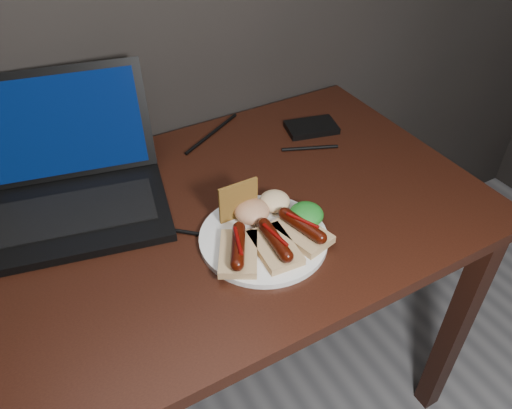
{
  "coord_description": "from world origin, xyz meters",
  "views": [
    {
      "loc": [
        -0.19,
        0.65,
        1.44
      ],
      "look_at": [
        0.17,
        1.29,
        0.82
      ],
      "focal_mm": 35.0,
      "sensor_mm": 36.0,
      "label": 1
    }
  ],
  "objects": [
    {
      "name": "crispbread",
      "position": [
        0.16,
        1.33,
        0.8
      ],
      "size": [
        0.09,
        0.01,
        0.08
      ],
      "primitive_type": "cube",
      "color": "#A5712D",
      "rests_on": "plate"
    },
    {
      "name": "bread_sausage_left",
      "position": [
        0.1,
        1.23,
        0.78
      ],
      "size": [
        0.12,
        0.13,
        0.04
      ],
      "color": "#DEBD82",
      "rests_on": "plate"
    },
    {
      "name": "coleslaw_mound",
      "position": [
        0.23,
        1.32,
        0.78
      ],
      "size": [
        0.06,
        0.06,
        0.04
      ],
      "primitive_type": "ellipsoid",
      "color": "beige",
      "rests_on": "plate"
    },
    {
      "name": "plate",
      "position": [
        0.17,
        1.26,
        0.76
      ],
      "size": [
        0.33,
        0.33,
        0.01
      ],
      "primitive_type": "cylinder",
      "rotation": [
        0.0,
        0.0,
        -0.37
      ],
      "color": "white",
      "rests_on": "desk"
    },
    {
      "name": "laptop",
      "position": [
        -0.12,
        1.56,
        0.8
      ],
      "size": [
        0.43,
        0.41,
        0.25
      ],
      "color": "black",
      "rests_on": "desk"
    },
    {
      "name": "salad_greens",
      "position": [
        0.27,
        1.25,
        0.78
      ],
      "size": [
        0.07,
        0.07,
        0.04
      ],
      "primitive_type": "ellipsoid",
      "color": "#125B1A",
      "rests_on": "plate"
    },
    {
      "name": "salsa_mound",
      "position": [
        0.18,
        1.32,
        0.78
      ],
      "size": [
        0.07,
        0.07,
        0.04
      ],
      "primitive_type": "ellipsoid",
      "color": "#A42410",
      "rests_on": "plate"
    },
    {
      "name": "desk_cables",
      "position": [
        0.02,
        1.5,
        0.75
      ],
      "size": [
        1.04,
        0.39,
        0.01
      ],
      "color": "black",
      "rests_on": "desk"
    },
    {
      "name": "hard_drive",
      "position": [
        0.49,
        1.56,
        0.76
      ],
      "size": [
        0.14,
        0.11,
        0.02
      ],
      "primitive_type": "cube",
      "rotation": [
        0.0,
        0.0,
        -0.25
      ],
      "color": "black",
      "rests_on": "desk"
    },
    {
      "name": "desk",
      "position": [
        0.0,
        1.38,
        0.66
      ],
      "size": [
        1.4,
        0.7,
        0.75
      ],
      "color": "black",
      "rests_on": "ground"
    },
    {
      "name": "bread_sausage_center",
      "position": [
        0.17,
        1.21,
        0.78
      ],
      "size": [
        0.08,
        0.12,
        0.04
      ],
      "color": "#DEBD82",
      "rests_on": "plate"
    },
    {
      "name": "bread_sausage_right",
      "position": [
        0.24,
        1.22,
        0.78
      ],
      "size": [
        0.09,
        0.13,
        0.04
      ],
      "color": "#DEBD82",
      "rests_on": "plate"
    }
  ]
}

